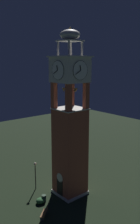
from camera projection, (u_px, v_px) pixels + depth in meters
The scene contains 7 objects.
ground at pixel (70, 193), 30.78m from camera, with size 80.00×80.00×0.00m, color black.
clock_tower at pixel (70, 129), 29.10m from camera, with size 3.77×3.77×19.75m.
park_bench at pixel (44, 213), 25.91m from camera, with size 1.37×1.51×0.95m.
lamp_post at pixel (35, 170), 31.27m from camera, with size 0.36×0.36×3.58m.
trash_bin at pixel (44, 198), 28.81m from camera, with size 0.52×0.52×0.80m, color #38513D.
shrub_near_entry at pixel (72, 178), 33.70m from camera, with size 0.95×0.95×0.94m, color #336638.
shrub_left_of_tower at pixel (40, 201), 28.47m from camera, with size 0.96×0.96×0.62m, color #336638.
Camera 1 is at (21.44, -18.14, 16.14)m, focal length 39.57 mm.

